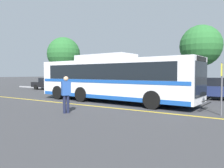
# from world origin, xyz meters

# --- Properties ---
(ground_plane) EXTENTS (220.00, 220.00, 0.00)m
(ground_plane) POSITION_xyz_m (0.00, 0.00, 0.00)
(ground_plane) COLOR #38383A
(lane_strip_0) EXTENTS (31.43, 0.20, 0.01)m
(lane_strip_0) POSITION_xyz_m (1.43, -2.33, 0.00)
(lane_strip_0) COLOR gold
(lane_strip_0) RESTS_ON ground_plane
(curb_strip) EXTENTS (39.43, 0.36, 0.15)m
(curb_strip) POSITION_xyz_m (1.43, 6.48, 0.07)
(curb_strip) COLOR #99999E
(curb_strip) RESTS_ON ground_plane
(transit_bus) EXTENTS (11.87, 3.25, 3.18)m
(transit_bus) POSITION_xyz_m (1.41, -0.13, 1.61)
(transit_bus) COLOR white
(transit_bus) RESTS_ON ground_plane
(parked_car_0) EXTENTS (4.46, 2.18, 1.40)m
(parked_car_0) POSITION_xyz_m (-11.04, 5.41, 0.71)
(parked_car_0) COLOR black
(parked_car_0) RESTS_ON ground_plane
(parked_car_1) EXTENTS (4.72, 2.03, 1.33)m
(parked_car_1) POSITION_xyz_m (-5.62, 5.30, 0.68)
(parked_car_1) COLOR #335B33
(parked_car_1) RESTS_ON ground_plane
(parked_car_2) EXTENTS (4.67, 2.16, 1.41)m
(parked_car_2) POSITION_xyz_m (0.59, 5.30, 0.73)
(parked_car_2) COLOR #4C3823
(parked_car_2) RESTS_ON ground_plane
(parked_car_3) EXTENTS (4.96, 2.25, 1.61)m
(parked_car_3) POSITION_xyz_m (6.96, 5.14, 0.79)
(parked_car_3) COLOR navy
(parked_car_3) RESTS_ON ground_plane
(pedestrian_0) EXTENTS (0.40, 0.47, 1.77)m
(pedestrian_0) POSITION_xyz_m (1.86, -4.87, 1.01)
(pedestrian_0) COLOR #191E38
(pedestrian_0) RESTS_ON ground_plane
(bus_stop_sign) EXTENTS (0.07, 0.40, 2.40)m
(bus_stop_sign) POSITION_xyz_m (8.20, -1.49, 1.52)
(bus_stop_sign) COLOR #59595E
(bus_stop_sign) RESTS_ON ground_plane
(tree_0) EXTENTS (4.75, 4.75, 7.17)m
(tree_0) POSITION_xyz_m (-13.82, 10.53, 4.79)
(tree_0) COLOR #513823
(tree_0) RESTS_ON ground_plane
(tree_2) EXTENTS (4.09, 4.09, 6.73)m
(tree_2) POSITION_xyz_m (4.94, 10.75, 4.67)
(tree_2) COLOR #513823
(tree_2) RESTS_ON ground_plane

